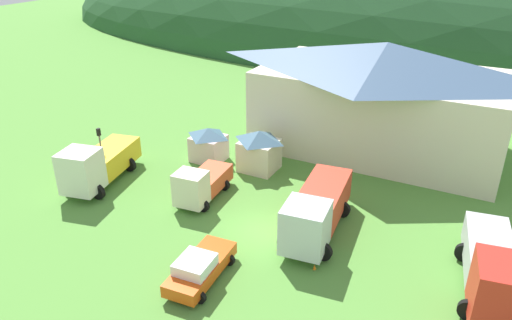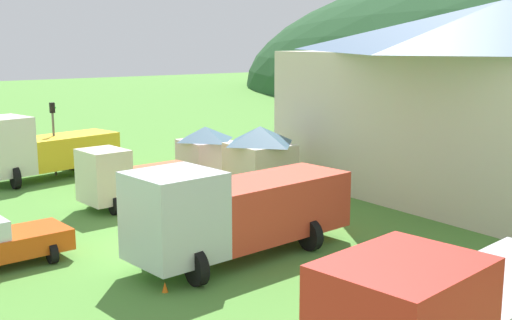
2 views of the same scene
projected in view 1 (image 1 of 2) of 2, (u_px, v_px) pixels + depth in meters
The scene contains 13 objects.
ground_plane at pixel (261, 230), 30.28m from camera, with size 200.00×200.00×0.00m, color #518C38.
forested_hill_backdrop at pixel (435, 41), 81.18m from camera, with size 148.53×60.00×38.08m, color #234C28.
depot_building at pixel (382, 96), 39.67m from camera, with size 20.92×11.74×8.97m.
play_shed_cream at pixel (259, 150), 37.19m from camera, with size 2.95×2.74×3.23m.
play_shed_pink at pixel (208, 144), 38.84m from camera, with size 2.68×2.45×2.76m.
heavy_rig_striped at pixel (97, 164), 34.98m from camera, with size 4.12×7.72×3.46m.
light_truck_cream at pixel (201, 184), 33.12m from camera, with size 2.80×5.41×2.66m.
tow_truck_silver at pixel (316, 210), 29.21m from camera, with size 3.76×8.36×3.29m.
crane_truck_red at pixel (493, 271), 24.00m from camera, with size 3.76×8.31×3.49m.
service_pickup_orange at pixel (200, 268), 25.62m from camera, with size 2.58×5.01×1.66m.
traffic_light_west at pixel (101, 148), 35.64m from camera, with size 0.20×0.32×3.95m.
traffic_cone_near_pickup at pixel (278, 250), 28.37m from camera, with size 0.36×0.36×0.63m, color orange.
traffic_cone_mid_row at pixel (314, 269), 26.81m from camera, with size 0.36×0.36×0.64m, color orange.
Camera 1 is at (11.55, -22.66, 16.99)m, focal length 34.15 mm.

